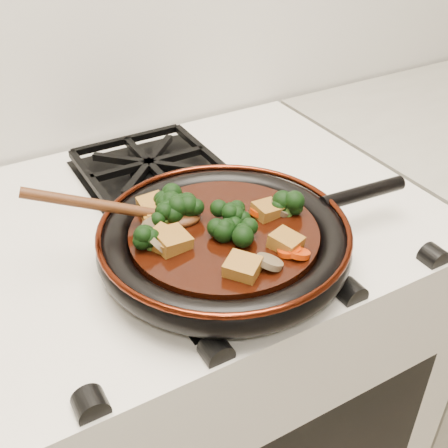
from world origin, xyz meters
TOP-DOWN VIEW (x-y plane):
  - stove at (0.00, 1.69)m, footprint 0.76×0.60m
  - burner_grate_front at (0.00, 1.55)m, footprint 0.23×0.23m
  - burner_grate_back at (0.00, 1.83)m, footprint 0.23×0.23m
  - skillet at (-0.01, 1.55)m, footprint 0.47×0.34m
  - braising_sauce at (-0.01, 1.55)m, footprint 0.26×0.26m
  - tofu_cube_0 at (0.06, 1.55)m, footprint 0.04×0.04m
  - tofu_cube_1 at (-0.03, 1.46)m, footprint 0.05×0.05m
  - tofu_cube_2 at (-0.09, 1.55)m, footprint 0.05×0.05m
  - tofu_cube_3 at (-0.07, 1.61)m, footprint 0.05×0.05m
  - tofu_cube_4 at (-0.07, 1.64)m, footprint 0.04×0.04m
  - tofu_cube_5 at (-0.08, 1.61)m, footprint 0.04×0.04m
  - tofu_cube_6 at (-0.09, 1.56)m, footprint 0.05×0.05m
  - tofu_cube_7 at (0.04, 1.48)m, footprint 0.05×0.05m
  - broccoli_floret_0 at (-0.11, 1.56)m, footprint 0.08×0.08m
  - broccoli_floret_1 at (0.01, 1.56)m, footprint 0.09×0.08m
  - broccoli_floret_2 at (-0.04, 1.60)m, footprint 0.10×0.09m
  - broccoli_floret_3 at (0.00, 1.52)m, footprint 0.07×0.07m
  - broccoli_floret_4 at (-0.01, 1.54)m, footprint 0.09×0.08m
  - broccoli_floret_5 at (0.08, 1.54)m, footprint 0.07×0.07m
  - broccoli_floret_6 at (-0.04, 1.60)m, footprint 0.07×0.08m
  - broccoli_floret_7 at (-0.07, 1.60)m, footprint 0.09×0.08m
  - broccoli_floret_8 at (-0.05, 1.62)m, footprint 0.08×0.09m
  - carrot_coin_0 at (-0.09, 1.59)m, footprint 0.03×0.03m
  - carrot_coin_1 at (0.05, 1.56)m, footprint 0.03×0.03m
  - carrot_coin_2 at (0.04, 1.46)m, footprint 0.03×0.03m
  - carrot_coin_3 at (0.04, 1.45)m, footprint 0.03×0.03m
  - mushroom_slice_0 at (0.08, 1.55)m, footprint 0.05×0.05m
  - mushroom_slice_1 at (0.00, 1.46)m, footprint 0.04×0.04m
  - mushroom_slice_2 at (-0.10, 1.55)m, footprint 0.03×0.04m
  - mushroom_slice_3 at (-0.09, 1.59)m, footprint 0.04×0.04m
  - mushroom_slice_4 at (-0.06, 1.63)m, footprint 0.04×0.04m
  - wooden_spoon at (-0.10, 1.61)m, footprint 0.14×0.07m

SIDE VIEW (x-z plane):
  - stove at x=0.00m, z-range 0.00..0.90m
  - burner_grate_front at x=0.00m, z-range 0.90..0.93m
  - burner_grate_back at x=0.00m, z-range 0.90..0.93m
  - skillet at x=-0.01m, z-range 0.92..0.97m
  - braising_sauce at x=-0.01m, z-range 0.94..0.96m
  - carrot_coin_0 at x=-0.09m, z-range 0.95..0.97m
  - carrot_coin_1 at x=0.05m, z-range 0.96..0.97m
  - carrot_coin_2 at x=0.04m, z-range 0.96..0.97m
  - carrot_coin_3 at x=0.04m, z-range 0.95..0.97m
  - mushroom_slice_0 at x=0.08m, z-range 0.95..0.98m
  - mushroom_slice_1 at x=0.00m, z-range 0.96..0.98m
  - mushroom_slice_2 at x=-0.10m, z-range 0.95..0.98m
  - mushroom_slice_3 at x=-0.09m, z-range 0.95..0.98m
  - mushroom_slice_4 at x=-0.06m, z-range 0.95..0.98m
  - tofu_cube_0 at x=0.06m, z-range 0.95..0.98m
  - tofu_cube_5 at x=-0.08m, z-range 0.95..0.98m
  - tofu_cube_7 at x=0.04m, z-range 0.95..0.98m
  - tofu_cube_6 at x=-0.09m, z-range 0.95..0.98m
  - tofu_cube_3 at x=-0.07m, z-range 0.95..0.98m
  - tofu_cube_4 at x=-0.07m, z-range 0.95..0.98m
  - tofu_cube_1 at x=-0.03m, z-range 0.95..0.98m
  - tofu_cube_2 at x=-0.09m, z-range 0.95..0.98m
  - broccoli_floret_3 at x=0.00m, z-range 0.93..1.00m
  - broccoli_floret_5 at x=0.08m, z-range 0.94..1.00m
  - broccoli_floret_7 at x=-0.07m, z-range 0.94..1.00m
  - broccoli_floret_8 at x=-0.05m, z-range 0.94..1.00m
  - broccoli_floret_2 at x=-0.04m, z-range 0.93..1.01m
  - broccoli_floret_0 at x=-0.11m, z-range 0.94..1.00m
  - broccoli_floret_6 at x=-0.04m, z-range 0.94..1.00m
  - broccoli_floret_4 at x=-0.01m, z-range 0.94..1.01m
  - broccoli_floret_1 at x=0.01m, z-range 0.94..1.01m
  - wooden_spoon at x=-0.10m, z-range 0.88..1.09m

